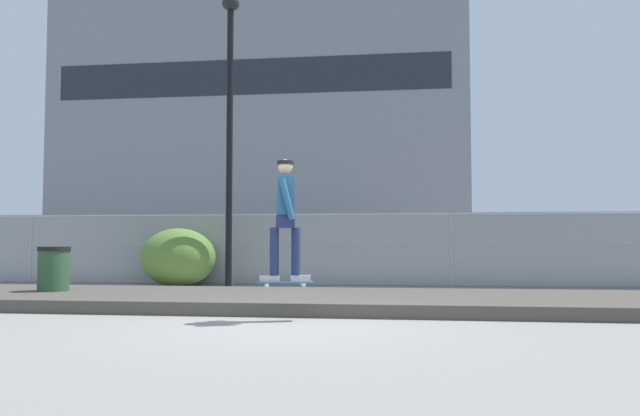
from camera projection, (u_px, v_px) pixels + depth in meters
name	position (u px, v px, depth m)	size (l,w,h in m)	color
ground_plane	(285.00, 326.00, 8.11)	(120.00, 120.00, 0.00)	gray
gravel_berm	(312.00, 300.00, 10.63)	(15.15, 3.30, 0.21)	#4C473F
skateboard	(285.00, 283.00, 8.66)	(0.82, 0.42, 0.07)	#2D608C
skater	(285.00, 212.00, 8.72)	(0.72, 0.62, 1.75)	#B2ADA8
chain_fence	(339.00, 249.00, 15.46)	(28.03, 0.06, 1.85)	gray
street_lamp	(230.00, 106.00, 15.18)	(0.44, 0.44, 7.28)	black
parked_car_near	(171.00, 251.00, 18.93)	(4.44, 2.03, 1.66)	silver
parked_car_mid	(354.00, 251.00, 18.44)	(4.44, 2.02, 1.66)	#474C54
parked_car_far	(543.00, 251.00, 17.99)	(4.47, 2.08, 1.66)	maroon
library_building	(265.00, 126.00, 47.80)	(30.28, 10.91, 20.34)	slate
shrub_left	(178.00, 257.00, 15.29)	(1.89, 1.54, 1.46)	#567A33
trash_bin	(54.00, 274.00, 11.34)	(0.59, 0.59, 1.03)	#2D5133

